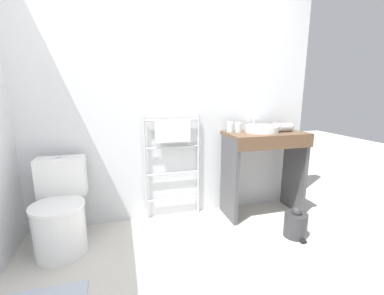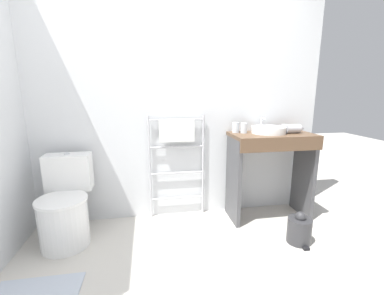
# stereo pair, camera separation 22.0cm
# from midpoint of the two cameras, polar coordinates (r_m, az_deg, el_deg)

# --- Properties ---
(wall_back) EXTENTS (3.07, 0.12, 2.63)m
(wall_back) POSITION_cam_midpoint_polar(r_m,az_deg,el_deg) (2.66, -7.16, 12.28)
(wall_back) COLOR silver
(wall_back) RESTS_ON ground_plane
(toilet) EXTENTS (0.41, 0.57, 0.76)m
(toilet) POSITION_cam_midpoint_polar(r_m,az_deg,el_deg) (2.51, -29.57, -12.83)
(toilet) COLOR white
(toilet) RESTS_ON ground_plane
(towel_radiator) EXTENTS (0.58, 0.06, 1.08)m
(towel_radiator) POSITION_cam_midpoint_polar(r_m,az_deg,el_deg) (2.61, -6.72, 0.47)
(towel_radiator) COLOR silver
(towel_radiator) RESTS_ON ground_plane
(vanity_counter) EXTENTS (0.83, 0.44, 0.90)m
(vanity_counter) POSITION_cam_midpoint_polar(r_m,az_deg,el_deg) (2.79, 13.66, -3.00)
(vanity_counter) COLOR brown
(vanity_counter) RESTS_ON ground_plane
(sink_basin) EXTENTS (0.34, 0.34, 0.07)m
(sink_basin) POSITION_cam_midpoint_polar(r_m,az_deg,el_deg) (2.73, 13.05, 4.10)
(sink_basin) COLOR white
(sink_basin) RESTS_ON vanity_counter
(faucet) EXTENTS (0.02, 0.10, 0.15)m
(faucet) POSITION_cam_midpoint_polar(r_m,az_deg,el_deg) (2.86, 11.65, 5.67)
(faucet) COLOR silver
(faucet) RESTS_ON vanity_counter
(cup_near_wall) EXTENTS (0.07, 0.07, 0.10)m
(cup_near_wall) POSITION_cam_midpoint_polar(r_m,az_deg,el_deg) (2.68, 6.22, 4.54)
(cup_near_wall) COLOR silver
(cup_near_wall) RESTS_ON vanity_counter
(cup_near_edge) EXTENTS (0.07, 0.07, 0.10)m
(cup_near_edge) POSITION_cam_midpoint_polar(r_m,az_deg,el_deg) (2.67, 7.96, 4.44)
(cup_near_edge) COLOR silver
(cup_near_edge) RESTS_ON vanity_counter
(hair_dryer) EXTENTS (0.20, 0.19, 0.09)m
(hair_dryer) POSITION_cam_midpoint_polar(r_m,az_deg,el_deg) (2.85, 17.78, 4.33)
(hair_dryer) COLOR #B7B7BC
(hair_dryer) RESTS_ON vanity_counter
(trash_bin) EXTENTS (0.21, 0.24, 0.29)m
(trash_bin) POSITION_cam_midpoint_polar(r_m,az_deg,el_deg) (2.59, 19.73, -15.75)
(trash_bin) COLOR #333335
(trash_bin) RESTS_ON ground_plane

